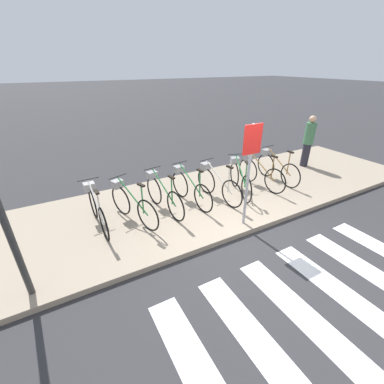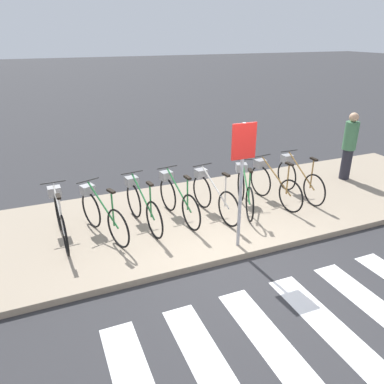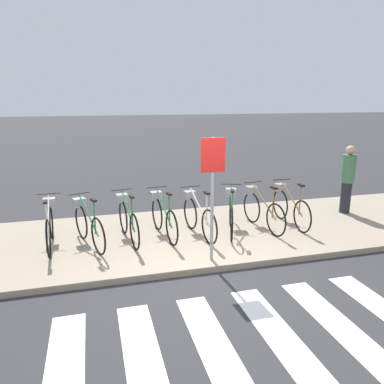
{
  "view_description": "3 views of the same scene",
  "coord_description": "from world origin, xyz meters",
  "views": [
    {
      "loc": [
        -3.2,
        -3.49,
        3.42
      ],
      "look_at": [
        -0.58,
        1.27,
        0.69
      ],
      "focal_mm": 24.0,
      "sensor_mm": 36.0,
      "label": 1
    },
    {
      "loc": [
        -2.82,
        -4.84,
        3.72
      ],
      "look_at": [
        -0.66,
        0.33,
        1.31
      ],
      "focal_mm": 35.0,
      "sensor_mm": 36.0,
      "label": 2
    },
    {
      "loc": [
        -1.79,
        -5.82,
        3.06
      ],
      "look_at": [
        0.05,
        0.98,
        1.26
      ],
      "focal_mm": 35.0,
      "sensor_mm": 36.0,
      "label": 3
    }
  ],
  "objects": [
    {
      "name": "ground_plane",
      "position": [
        0.0,
        0.0,
        0.0
      ],
      "size": [
        120.0,
        120.0,
        0.0
      ],
      "primitive_type": "plane",
      "color": "#2D2D30"
    },
    {
      "name": "parked_bicycle_1",
      "position": [
        -1.96,
        1.66,
        0.58
      ],
      "size": [
        0.68,
        1.66,
        1.07
      ],
      "color": "black",
      "rests_on": "sidewalk"
    },
    {
      "name": "parked_bicycle_4",
      "position": [
        0.35,
        1.63,
        0.58
      ],
      "size": [
        0.46,
        1.74,
        1.07
      ],
      "color": "black",
      "rests_on": "sidewalk"
    },
    {
      "name": "parked_bicycle_6",
      "position": [
        1.88,
        1.68,
        0.58
      ],
      "size": [
        0.46,
        1.74,
        1.07
      ],
      "color": "black",
      "rests_on": "sidewalk"
    },
    {
      "name": "parked_bicycle_0",
      "position": [
        -2.69,
        1.79,
        0.58
      ],
      "size": [
        0.46,
        1.75,
        1.07
      ],
      "color": "black",
      "rests_on": "sidewalk"
    },
    {
      "name": "sidewalk",
      "position": [
        0.0,
        1.79,
        0.06
      ],
      "size": [
        14.19,
        3.58,
        0.12
      ],
      "color": "gray",
      "rests_on": "ground_plane"
    },
    {
      "name": "parked_bicycle_5",
      "position": [
        1.13,
        1.63,
        0.58
      ],
      "size": [
        0.7,
        1.66,
        1.07
      ],
      "color": "black",
      "rests_on": "sidewalk"
    },
    {
      "name": "sign_post",
      "position": [
        0.24,
        0.29,
        1.66
      ],
      "size": [
        0.44,
        0.07,
        2.26
      ],
      "color": "#99999E",
      "rests_on": "sidewalk"
    },
    {
      "name": "pedestrian",
      "position": [
        4.51,
        2.19,
        1.05
      ],
      "size": [
        0.34,
        0.34,
        1.75
      ],
      "color": "#23232D",
      "rests_on": "sidewalk"
    },
    {
      "name": "parked_bicycle_2",
      "position": [
        -1.15,
        1.75,
        0.58
      ],
      "size": [
        0.46,
        1.74,
        1.07
      ],
      "color": "black",
      "rests_on": "sidewalk"
    },
    {
      "name": "parked_bicycle_7",
      "position": [
        2.63,
        1.75,
        0.58
      ],
      "size": [
        0.46,
        1.75,
        1.07
      ],
      "color": "black",
      "rests_on": "sidewalk"
    },
    {
      "name": "parked_bicycle_3",
      "position": [
        -0.39,
        1.77,
        0.58
      ],
      "size": [
        0.46,
        1.74,
        1.07
      ],
      "color": "black",
      "rests_on": "sidewalk"
    }
  ]
}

